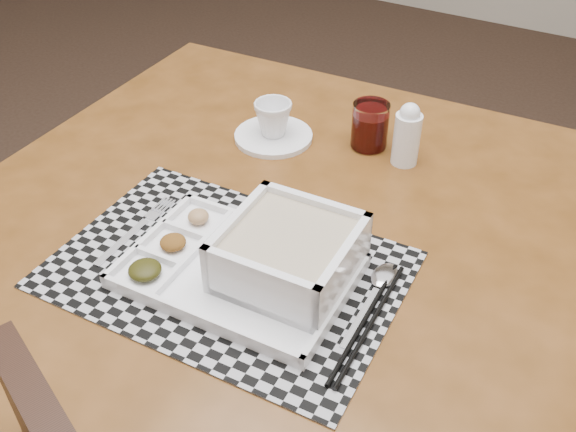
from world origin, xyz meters
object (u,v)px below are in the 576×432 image
object	(u,v)px
cup	(273,119)
serving_tray	(273,260)
juice_glass	(370,127)
dining_table	(277,262)
creamer_bottle	(407,135)

from	to	relation	value
cup	serving_tray	bearing A→B (deg)	-64.24
cup	juice_glass	size ratio (longest dim) A/B	0.82
dining_table	creamer_bottle	bearing A→B (deg)	68.37
juice_glass	creamer_bottle	world-z (taller)	creamer_bottle
cup	creamer_bottle	distance (m)	0.25
serving_tray	cup	world-z (taller)	serving_tray
dining_table	cup	world-z (taller)	cup
juice_glass	serving_tray	bearing A→B (deg)	-85.44
cup	juice_glass	distance (m)	0.18
dining_table	serving_tray	bearing A→B (deg)	-61.08
dining_table	juice_glass	bearing A→B (deg)	84.24
serving_tray	cup	bearing A→B (deg)	121.18
cup	juice_glass	bearing A→B (deg)	16.08
serving_tray	juice_glass	size ratio (longest dim) A/B	3.74
serving_tray	creamer_bottle	size ratio (longest dim) A/B	2.77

